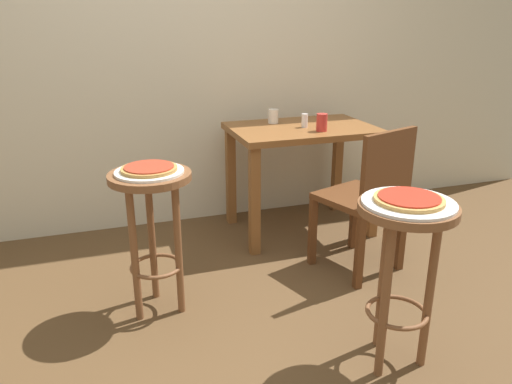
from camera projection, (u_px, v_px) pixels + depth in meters
ground_plane at (257, 350)px, 2.22m from camera, size 6.00×6.00×0.00m
back_wall at (175, 0)px, 3.20m from camera, size 6.00×0.10×3.00m
stool_foreground at (404, 249)px, 1.98m from camera, size 0.39×0.39×0.72m
serving_plate_foreground at (409, 203)px, 1.91m from camera, size 0.36×0.36×0.01m
pizza_foreground at (409, 199)px, 1.91m from camera, size 0.27×0.27×0.02m
stool_middle at (152, 211)px, 2.36m from camera, size 0.39×0.39×0.72m
serving_plate_middle at (149, 172)px, 2.30m from camera, size 0.32×0.32×0.01m
pizza_middle at (149, 168)px, 2.29m from camera, size 0.26×0.26×0.02m
dining_table at (301, 146)px, 3.29m from camera, size 0.93×0.63×0.72m
cup_near_edge at (322, 122)px, 3.10m from camera, size 0.07×0.07×0.11m
cup_far_edge at (273, 116)px, 3.34m from camera, size 0.07×0.07×0.09m
condiment_shaker at (305, 120)px, 3.22m from camera, size 0.04×0.04×0.09m
wooden_chair at (369, 195)px, 2.76m from camera, size 0.51×0.51×0.85m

